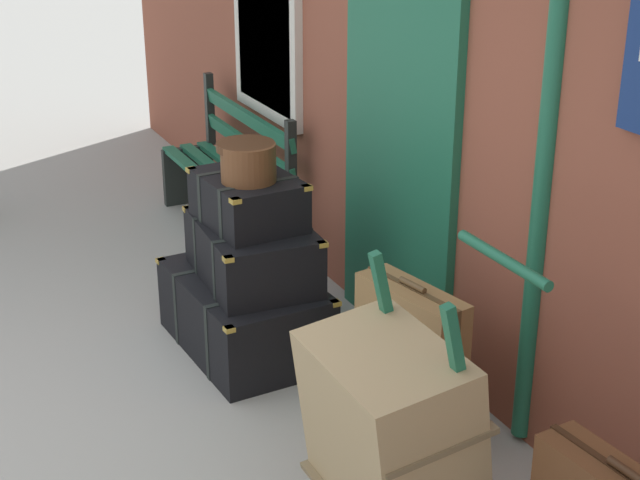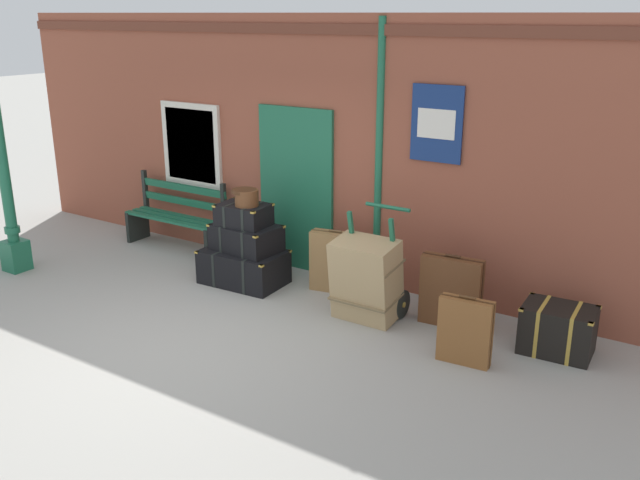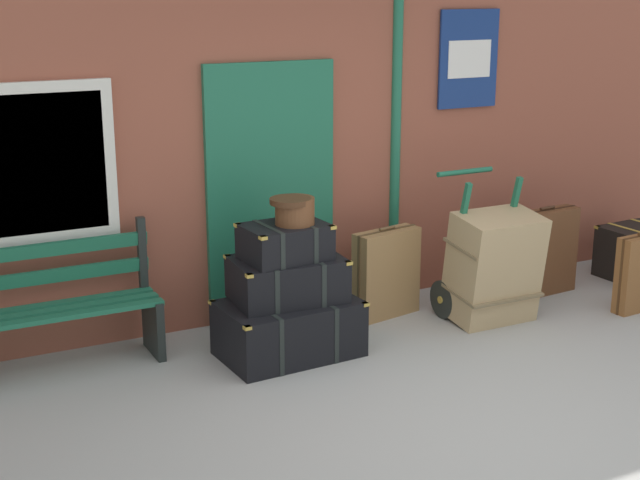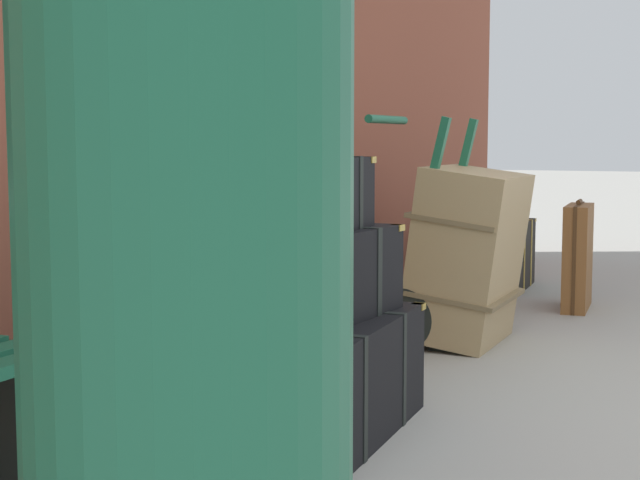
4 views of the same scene
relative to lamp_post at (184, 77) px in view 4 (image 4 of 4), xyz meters
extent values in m
cube|color=brown|center=(3.31, 2.26, 0.51)|extent=(10.40, 0.30, 3.20)
cube|color=#1E6647|center=(3.00, 2.09, -0.04)|extent=(1.10, 0.05, 2.10)
cube|color=#123D2A|center=(3.00, 2.07, -0.04)|extent=(0.06, 0.02, 2.10)
cylinder|color=#1E6647|center=(4.17, 2.11, 0.51)|extent=(0.09, 0.09, 3.14)
cube|color=black|center=(1.88, 1.76, -0.86)|extent=(0.06, 0.40, 0.45)
cube|color=black|center=(2.77, 1.27, -0.88)|extent=(1.03, 0.69, 0.42)
cube|color=black|center=(2.54, 1.26, -0.88)|extent=(0.07, 0.65, 0.43)
cube|color=black|center=(2.99, 1.28, -0.88)|extent=(0.07, 0.65, 0.43)
cube|color=#B79338|center=(2.30, 0.95, -0.68)|extent=(0.05, 0.05, 0.02)
cube|color=#B79338|center=(3.26, 1.00, -0.68)|extent=(0.05, 0.05, 0.02)
cube|color=#B79338|center=(2.27, 1.55, -0.68)|extent=(0.05, 0.05, 0.02)
cube|color=#B79338|center=(3.23, 1.60, -0.68)|extent=(0.05, 0.05, 0.02)
cube|color=silver|center=(2.80, 0.97, -0.88)|extent=(0.36, 0.01, 0.10)
cube|color=black|center=(2.78, 1.32, -0.51)|extent=(0.83, 0.59, 0.32)
cube|color=black|center=(2.60, 1.33, -0.51)|extent=(0.07, 0.55, 0.33)
cube|color=black|center=(2.96, 1.31, -0.51)|extent=(0.07, 0.55, 0.33)
cube|color=#B79338|center=(2.39, 1.10, -0.36)|extent=(0.05, 0.05, 0.02)
cube|color=#B79338|center=(3.15, 1.05, -0.36)|extent=(0.05, 0.05, 0.02)
cube|color=#B79338|center=(2.42, 1.60, -0.36)|extent=(0.05, 0.05, 0.02)
cube|color=#B79338|center=(3.18, 1.55, -0.36)|extent=(0.05, 0.05, 0.02)
cube|color=black|center=(2.76, 1.31, -0.22)|extent=(0.63, 0.48, 0.26)
cube|color=black|center=(2.63, 1.31, -0.22)|extent=(0.06, 0.45, 0.27)
cube|color=black|center=(2.90, 1.32, -0.22)|extent=(0.06, 0.45, 0.27)
cube|color=#B79338|center=(2.50, 1.10, -0.10)|extent=(0.05, 0.05, 0.02)
cube|color=#B79338|center=(3.06, 1.13, -0.10)|extent=(0.05, 0.05, 0.02)
cube|color=#B79338|center=(2.47, 1.50, -0.10)|extent=(0.05, 0.05, 0.02)
cube|color=#B79338|center=(3.03, 1.53, -0.10)|extent=(0.05, 0.05, 0.02)
cylinder|color=brown|center=(2.83, 1.29, 0.01)|extent=(0.29, 0.29, 0.20)
cylinder|color=#432715|center=(2.80, 1.29, 0.09)|extent=(0.30, 0.30, 0.04)
cube|color=black|center=(4.56, 1.15, -1.07)|extent=(0.56, 0.28, 0.03)
cube|color=#1E6647|center=(4.31, 1.35, -0.50)|extent=(0.04, 0.31, 1.18)
cube|color=#1E6647|center=(4.81, 1.35, -0.50)|extent=(0.04, 0.31, 1.18)
cylinder|color=#1E6647|center=(4.56, 1.62, 0.08)|extent=(0.54, 0.04, 0.04)
cylinder|color=black|center=(4.24, 1.41, -0.93)|extent=(0.04, 0.32, 0.32)
cylinder|color=#B79338|center=(4.24, 1.41, -0.93)|extent=(0.07, 0.06, 0.06)
cylinder|color=black|center=(4.88, 1.41, -0.93)|extent=(0.04, 0.32, 0.32)
cylinder|color=#B79338|center=(4.88, 1.41, -0.93)|extent=(0.07, 0.06, 0.06)
cube|color=tan|center=(4.56, 1.17, -0.63)|extent=(0.68, 0.55, 0.93)
cube|color=olive|center=(4.56, 1.17, -0.82)|extent=(0.70, 0.46, 0.08)
cube|color=olive|center=(4.56, 1.17, -0.43)|extent=(0.70, 0.46, 0.08)
cube|color=brown|center=(5.39, 1.53, -0.71)|extent=(0.66, 0.23, 0.77)
cylinder|color=#3A2112|center=(5.39, 1.53, -0.30)|extent=(0.16, 0.04, 0.03)
cube|color=#351E10|center=(5.39, 1.53, -0.71)|extent=(0.66, 0.08, 0.78)
cube|color=olive|center=(3.85, 1.68, -0.72)|extent=(0.62, 0.30, 0.73)
cylinder|color=brown|center=(3.85, 1.68, -0.34)|extent=(0.16, 0.06, 0.03)
cube|color=brown|center=(3.85, 1.68, -0.72)|extent=(0.60, 0.14, 0.75)
cube|color=brown|center=(5.84, 0.82, -0.76)|extent=(0.52, 0.19, 0.66)
cylinder|color=#4F3018|center=(5.84, 0.82, -0.41)|extent=(0.16, 0.04, 0.03)
cube|color=#482C16|center=(5.84, 0.82, -0.76)|extent=(0.52, 0.06, 0.67)
cube|color=black|center=(6.52, 1.53, -0.85)|extent=(0.71, 0.52, 0.48)
cube|color=#B79338|center=(6.37, 1.52, -0.85)|extent=(0.07, 0.49, 0.49)
cube|color=#B79338|center=(6.68, 1.53, -0.85)|extent=(0.07, 0.49, 0.49)
cube|color=#B79338|center=(6.22, 1.29, -0.62)|extent=(0.05, 0.05, 0.02)
cube|color=#B79338|center=(6.86, 1.33, -0.62)|extent=(0.05, 0.05, 0.02)
cube|color=#B79338|center=(6.19, 1.73, -0.62)|extent=(0.05, 0.05, 0.02)
cube|color=#B79338|center=(6.83, 1.76, -0.62)|extent=(0.05, 0.05, 0.02)
camera|label=1|loc=(7.19, -0.42, 1.49)|focal=53.57mm
camera|label=2|loc=(7.93, -4.88, 2.10)|focal=38.64mm
camera|label=3|loc=(0.09, -4.53, 1.61)|focal=51.56mm
camera|label=4|loc=(-0.34, -0.22, -0.03)|focal=54.62mm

